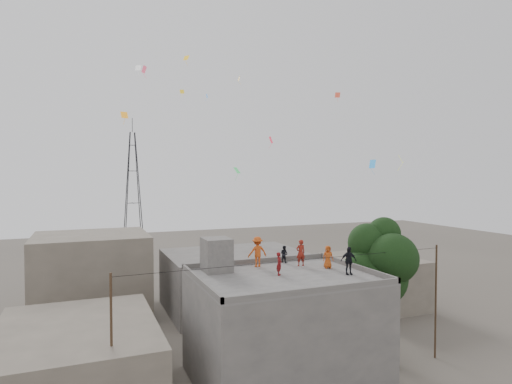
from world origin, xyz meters
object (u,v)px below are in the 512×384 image
(stair_head_box, at_px, (217,255))
(person_dark_adult, at_px, (349,261))
(tree, at_px, (381,264))
(person_red_adult, at_px, (301,253))
(transmission_tower, at_px, (133,196))

(stair_head_box, distance_m, person_dark_adult, 7.82)
(tree, bearing_deg, person_dark_adult, -154.43)
(stair_head_box, relative_size, person_red_adult, 1.19)
(tree, height_order, transmission_tower, transmission_tower)
(stair_head_box, relative_size, transmission_tower, 0.10)
(transmission_tower, relative_size, person_dark_adult, 12.33)
(person_red_adult, bearing_deg, transmission_tower, -77.88)
(stair_head_box, height_order, person_dark_adult, stair_head_box)
(stair_head_box, xyz_separation_m, transmission_tower, (-0.80, 37.40, 1.97))
(person_dark_adult, bearing_deg, tree, 37.56)
(stair_head_box, bearing_deg, transmission_tower, 91.23)
(transmission_tower, height_order, person_red_adult, transmission_tower)
(stair_head_box, bearing_deg, person_dark_adult, -29.03)
(tree, xyz_separation_m, person_red_adult, (-5.15, 1.44, 0.84))
(tree, relative_size, person_red_adult, 5.42)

